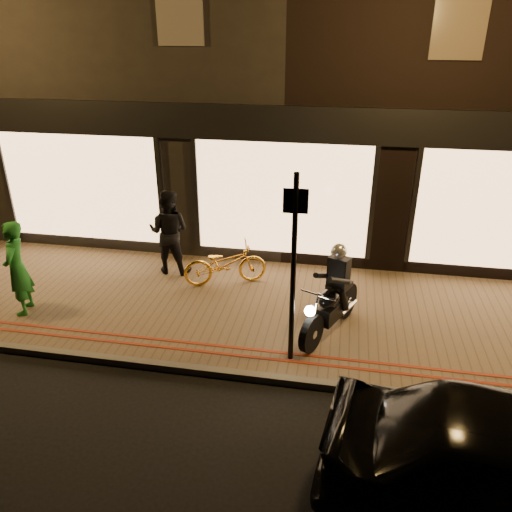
{
  "coord_description": "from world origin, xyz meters",
  "views": [
    {
      "loc": [
        1.27,
        -5.94,
        4.89
      ],
      "look_at": [
        -0.22,
        2.14,
        1.1
      ],
      "focal_mm": 35.0,
      "sensor_mm": 36.0,
      "label": 1
    }
  ],
  "objects_px": {
    "sign_post": "(294,262)",
    "bicycle_gold": "(225,264)",
    "motorcycle": "(332,300)",
    "person_green": "(17,268)"
  },
  "relations": [
    {
      "from": "sign_post",
      "to": "bicycle_gold",
      "type": "bearing_deg",
      "value": 125.08
    },
    {
      "from": "sign_post",
      "to": "bicycle_gold",
      "type": "relative_size",
      "value": 1.8
    },
    {
      "from": "motorcycle",
      "to": "sign_post",
      "type": "bearing_deg",
      "value": -99.04
    },
    {
      "from": "sign_post",
      "to": "person_green",
      "type": "relative_size",
      "value": 1.72
    },
    {
      "from": "sign_post",
      "to": "bicycle_gold",
      "type": "xyz_separation_m",
      "value": [
        -1.6,
        2.28,
        -1.24
      ]
    },
    {
      "from": "bicycle_gold",
      "to": "person_green",
      "type": "xyz_separation_m",
      "value": [
        -3.36,
        -1.74,
        0.44
      ]
    },
    {
      "from": "bicycle_gold",
      "to": "person_green",
      "type": "bearing_deg",
      "value": 95.61
    },
    {
      "from": "motorcycle",
      "to": "bicycle_gold",
      "type": "relative_size",
      "value": 1.09
    },
    {
      "from": "sign_post",
      "to": "bicycle_gold",
      "type": "height_order",
      "value": "sign_post"
    },
    {
      "from": "sign_post",
      "to": "person_green",
      "type": "xyz_separation_m",
      "value": [
        -4.96,
        0.54,
        -0.8
      ]
    }
  ]
}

